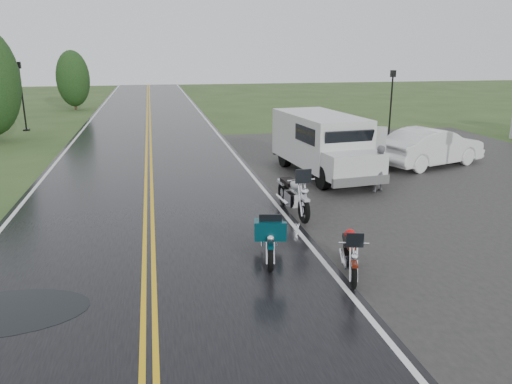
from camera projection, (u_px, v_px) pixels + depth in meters
ground at (149, 268)px, 10.86m from camera, size 120.00×120.00×0.00m
road at (149, 166)px, 20.27m from camera, size 8.00×100.00×0.04m
parking_pad at (464, 183)px, 17.72m from camera, size 14.00×24.00×0.03m
motorcycle_red at (354, 265)px, 9.68m from camera, size 1.18×1.99×1.11m
motorcycle_teal at (270, 247)px, 10.41m from camera, size 1.17×2.21×1.24m
motorcycle_silver at (304, 200)px, 13.29m from camera, size 1.02×2.50×1.45m
van_white at (324, 157)px, 16.58m from camera, size 2.84×6.09×2.31m
person_at_van at (378, 170)px, 16.42m from camera, size 0.67×0.57×1.56m
sedan_white at (431, 148)px, 20.15m from camera, size 4.94×3.05×1.54m
lamp_post_far_left at (22, 96)px, 28.76m from camera, size 0.34×0.34×3.98m
lamp_post_far_right at (391, 105)px, 25.80m from camera, size 0.31×0.31×3.63m
tree_left_far at (74, 85)px, 38.94m from camera, size 2.54×2.54×3.91m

